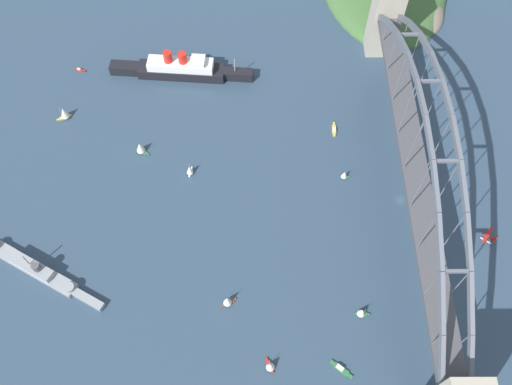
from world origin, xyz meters
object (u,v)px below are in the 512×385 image
small_boat_2 (227,301)px  small_boat_4 (140,147)px  naval_cruiser (33,268)px  small_boat_0 (80,70)px  harbor_arch_bridge (414,170)px  small_boat_9 (64,113)px  small_boat_8 (190,170)px  ocean_liner (180,69)px  seaplane_taxiing_near_bridge (488,237)px  small_boat_6 (344,175)px  small_boat_7 (270,366)px  small_boat_3 (334,129)px  small_boat_5 (362,312)px  small_boat_1 (341,369)px

small_boat_2 → small_boat_4: (90.82, 51.92, 0.29)m
naval_cruiser → small_boat_0: naval_cruiser is taller
harbor_arch_bridge → small_boat_9: size_ratio=29.52×
small_boat_8 → naval_cruiser: bearing=127.3°
ocean_liner → naval_cruiser: size_ratio=1.15×
seaplane_taxiing_near_bridge → small_boat_6: 81.58m
naval_cruiser → small_boat_0: size_ratio=10.61×
ocean_liner → small_boat_9: bearing=116.6°
small_boat_0 → small_boat_2: (-153.13, -97.29, 3.26)m
harbor_arch_bridge → small_boat_4: bearing=77.5°
small_boat_6 → small_boat_4: bearing=81.2°
small_boat_0 → small_boat_9: (-37.36, 2.45, 3.85)m
small_boat_0 → small_boat_7: size_ratio=0.98×
seaplane_taxiing_near_bridge → ocean_liner: bearing=55.7°
harbor_arch_bridge → small_boat_6: bearing=64.6°
harbor_arch_bridge → small_boat_3: bearing=35.0°
small_boat_0 → small_boat_4: (-62.31, -45.37, 3.55)m
naval_cruiser → small_boat_4: naval_cruiser is taller
seaplane_taxiing_near_bridge → small_boat_5: (-40.72, 70.44, 1.42)m
small_boat_1 → small_boat_2: small_boat_2 is taller
small_boat_1 → small_boat_2: bearing=59.0°
seaplane_taxiing_near_bridge → small_boat_8: 163.70m
small_boat_4 → small_boat_6: 116.80m
small_boat_4 → small_boat_8: 32.67m
small_boat_3 → small_boat_2: bearing=150.3°
naval_cruiser → seaplane_taxiing_near_bridge: 235.07m
small_boat_5 → small_boat_7: (-25.23, 44.70, -0.07)m
harbor_arch_bridge → small_boat_0: size_ratio=39.03×
harbor_arch_bridge → small_boat_7: harbor_arch_bridge is taller
small_boat_4 → small_boat_6: small_boat_4 is taller
seaplane_taxiing_near_bridge → small_boat_3: bearing=46.6°
small_boat_3 → small_boat_8: (-29.97, 83.30, 3.04)m
ocean_liner → small_boat_5: bearing=-147.8°
ocean_liner → seaplane_taxiing_near_bridge: ocean_liner is taller
small_boat_3 → small_boat_6: size_ratio=1.55×
harbor_arch_bridge → small_boat_3: 64.78m
ocean_liner → small_boat_4: (-58.61, 19.26, -1.32)m
ocean_liner → small_boat_8: size_ratio=11.08×
small_boat_0 → naval_cruiser: bearing=179.3°
small_boat_2 → small_boat_3: 122.00m
harbor_arch_bridge → small_boat_0: harbor_arch_bridge is taller
small_boat_1 → small_boat_4: size_ratio=1.14×
small_boat_1 → small_boat_9: (147.78, 153.04, 3.79)m
seaplane_taxiing_near_bridge → small_boat_8: small_boat_8 is taller
small_boat_0 → small_boat_6: 179.69m
seaplane_taxiing_near_bridge → small_boat_5: size_ratio=1.27×
small_boat_1 → small_boat_9: bearing=46.0°
harbor_arch_bridge → seaplane_taxiing_near_bridge: size_ratio=29.61×
ocean_liner → small_boat_5: (-155.31, -97.84, -1.99)m
harbor_arch_bridge → small_boat_3: (47.22, 33.04, -29.59)m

